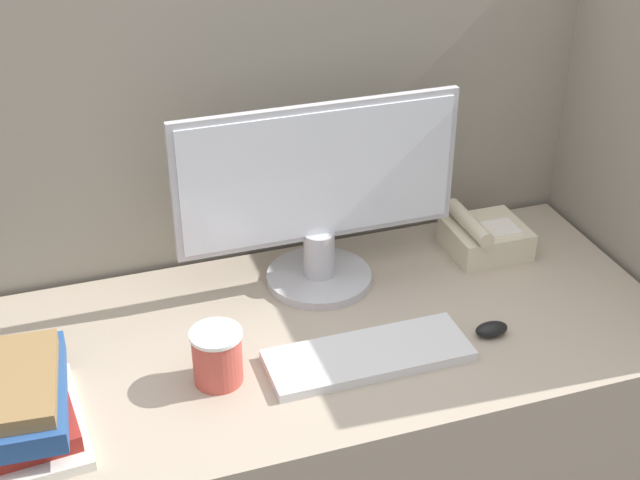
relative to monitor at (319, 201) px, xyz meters
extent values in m
cube|color=gray|center=(-0.09, 0.20, -0.21)|extent=(1.95, 0.04, 1.49)
cube|color=gray|center=(0.72, -0.15, -0.21)|extent=(0.04, 0.74, 1.49)
cube|color=tan|center=(-0.09, -0.18, -0.58)|extent=(1.55, 0.68, 0.75)
cylinder|color=#B7B7BC|center=(0.00, 0.00, -0.20)|extent=(0.24, 0.24, 0.02)
cylinder|color=#B7B7BC|center=(0.00, 0.00, -0.13)|extent=(0.07, 0.07, 0.11)
cube|color=#B7B7BC|center=(0.00, 0.00, 0.06)|extent=(0.62, 0.02, 0.31)
cube|color=silver|center=(0.00, -0.01, 0.06)|extent=(0.60, 0.01, 0.28)
cube|color=silver|center=(0.00, -0.30, -0.20)|extent=(0.41, 0.15, 0.02)
ellipsoid|color=black|center=(0.27, -0.31, -0.19)|extent=(0.07, 0.04, 0.03)
cylinder|color=#BF4C3F|center=(-0.29, -0.27, -0.15)|extent=(0.09, 0.09, 0.10)
cylinder|color=white|center=(-0.29, -0.27, -0.10)|extent=(0.10, 0.10, 0.01)
cube|color=silver|center=(-0.67, -0.30, -0.19)|extent=(0.25, 0.30, 0.02)
cube|color=maroon|center=(-0.66, -0.30, -0.17)|extent=(0.20, 0.25, 0.03)
cube|color=#264C8C|center=(-0.67, -0.29, -0.13)|extent=(0.21, 0.30, 0.04)
cube|color=olive|center=(-0.67, -0.30, -0.09)|extent=(0.19, 0.26, 0.03)
cube|color=beige|center=(0.42, 0.00, -0.17)|extent=(0.18, 0.16, 0.07)
cube|color=white|center=(0.44, -0.02, -0.14)|extent=(0.08, 0.07, 0.00)
cylinder|color=beige|center=(0.37, 0.00, -0.12)|extent=(0.04, 0.18, 0.04)
camera|label=1|loc=(-0.53, -1.60, 0.90)|focal=50.00mm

